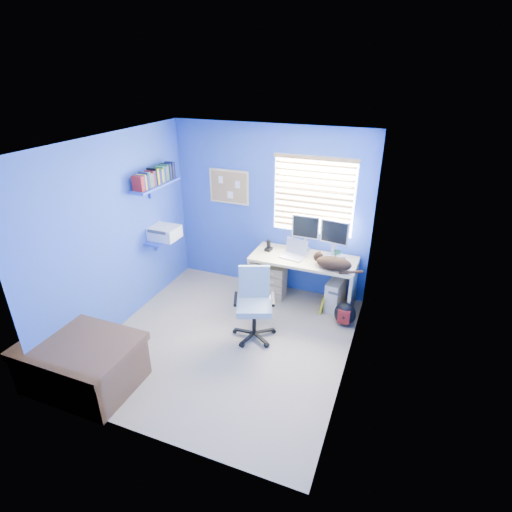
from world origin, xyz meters
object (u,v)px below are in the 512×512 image
at_px(tower_pc, 336,294).
at_px(office_chair, 254,312).
at_px(desk, 303,280).
at_px(cat, 334,263).
at_px(laptop, 293,250).

height_order(tower_pc, office_chair, office_chair).
height_order(desk, cat, cat).
height_order(desk, laptop, laptop).
bearing_deg(tower_pc, office_chair, -121.45).
bearing_deg(office_chair, desk, 69.80).
bearing_deg(laptop, office_chair, -91.61).
xyz_separation_m(desk, cat, (0.46, -0.19, 0.45)).
xyz_separation_m(laptop, office_chair, (-0.21, -0.95, -0.51)).
xyz_separation_m(cat, tower_pc, (0.03, 0.24, -0.60)).
height_order(desk, tower_pc, desk).
relative_size(desk, tower_pc, 3.31).
distance_m(laptop, cat, 0.63).
bearing_deg(cat, office_chair, -114.78).
bearing_deg(desk, office_chair, -110.20).
bearing_deg(cat, desk, 178.46).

